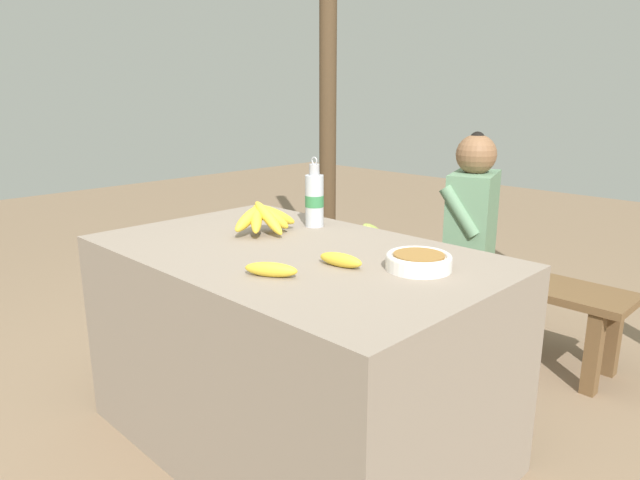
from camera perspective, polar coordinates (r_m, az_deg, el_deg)
The scene contains 11 objects.
ground_plane at distance 2.26m, azimuth -2.51°, elevation -19.27°, with size 12.00×12.00×0.00m, color #846B51.
market_counter at distance 2.08m, azimuth -2.63°, elevation -10.81°, with size 1.41×0.88×0.74m.
banana_bunch_ripe at distance 2.15m, azimuth -5.66°, elevation 2.30°, with size 0.18×0.29×0.14m.
serving_bowl at distance 1.75m, azimuth 9.84°, elevation -2.03°, with size 0.20×0.20×0.05m.
water_bottle at distance 2.26m, azimuth -0.56°, elevation 4.09°, with size 0.07×0.07×0.28m.
loose_banana_front at distance 1.67m, azimuth -4.91°, elevation -2.96°, with size 0.16×0.12×0.04m.
loose_banana_side at distance 1.76m, azimuth 2.08°, elevation -2.00°, with size 0.16×0.07×0.04m.
wooden_bench at distance 3.10m, azimuth 11.88°, elevation -2.81°, with size 1.90×0.32×0.40m.
seated_vendor at distance 2.92m, azimuth 14.03°, elevation 1.48°, with size 0.47×0.43×1.08m.
banana_bunch_green at distance 3.35m, azimuth 4.92°, elevation 0.86°, with size 0.15×0.26×0.12m.
support_post_near at distance 4.03m, azimuth 0.80°, elevation 16.02°, with size 0.12×0.12×2.71m.
Camera 1 is at (1.38, -1.27, 1.27)m, focal length 32.00 mm.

